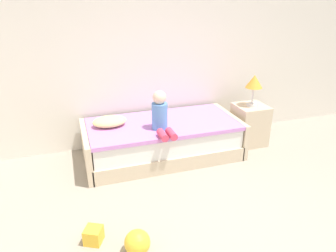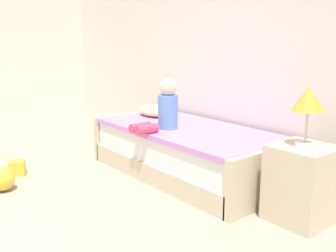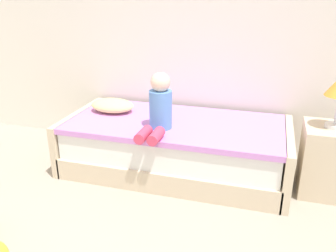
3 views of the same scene
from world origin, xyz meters
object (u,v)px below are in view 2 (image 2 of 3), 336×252
nightstand (302,184)px  table_lamp (308,102)px  toy_block (17,168)px  pillow (154,111)px  bed (187,151)px  toy_ball (2,179)px  child_figure (164,109)px

nightstand → table_lamp: size_ratio=1.33×
nightstand → toy_block: bearing=-150.7°
pillow → toy_block: bearing=-105.0°
bed → toy_ball: size_ratio=9.23×
toy_ball → pillow: bearing=88.4°
table_lamp → toy_ball: table_lamp is taller
nightstand → toy_ball: bearing=-142.2°
pillow → toy_block: 1.62m
bed → child_figure: child_figure is taller
child_figure → bed: bearing=68.9°
bed → toy_block: size_ratio=13.98×
nightstand → toy_ball: (-2.08, -1.62, -0.19)m
bed → table_lamp: 1.52m
table_lamp → pillow: table_lamp is taller
toy_ball → toy_block: toy_ball is taller
child_figure → toy_ball: (-0.65, -1.41, -0.59)m
nightstand → bed: bearing=179.1°
pillow → toy_ball: (-0.05, -1.74, -0.45)m
child_figure → toy_block: 1.65m
nightstand → table_lamp: bearing=90.0°
child_figure → toy_block: (-1.00, -1.16, -0.63)m
pillow → toy_block: (-0.40, -1.49, -0.49)m
toy_block → bed: bearing=52.0°
toy_block → nightstand: bearing=29.3°
bed → toy_ball: bed is taller
table_lamp → pillow: bearing=176.6°
bed → table_lamp: table_lamp is taller
nightstand → pillow: pillow is taller
child_figure → table_lamp: bearing=8.2°
nightstand → toy_block: size_ratio=3.98×
bed → pillow: bearing=171.7°
toy_ball → bed: bearing=65.9°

